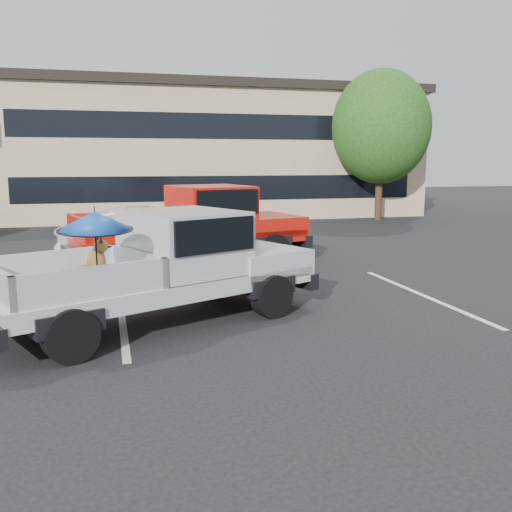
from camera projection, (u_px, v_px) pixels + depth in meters
The scene contains 9 objects.
ground at pixel (321, 336), 8.95m from camera, with size 90.00×90.00×0.00m, color black.
stripe_left at pixel (122, 316), 10.10m from camera, with size 0.12×5.00×0.01m, color silver.
stripe_right at pixel (424, 295), 11.61m from camera, with size 0.12×5.00×0.01m, color silver.
motel_building at pixel (209, 151), 28.93m from camera, with size 20.40×8.40×6.30m.
tree_right at pixel (381, 127), 25.77m from camera, with size 4.46×4.46×6.78m.
tree_back at pixel (269, 130), 32.61m from camera, with size 4.68×4.68×7.11m.
silver_pickup at pixel (173, 260), 9.64m from camera, with size 5.99×4.14×2.06m.
red_pickup at pixel (204, 222), 14.94m from camera, with size 6.61×3.65×2.07m.
silver_sedan at pixel (152, 237), 14.79m from camera, with size 1.60×4.59×1.51m, color #A8ABB0.
Camera 1 is at (-3.18, -8.07, 2.72)m, focal length 40.00 mm.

